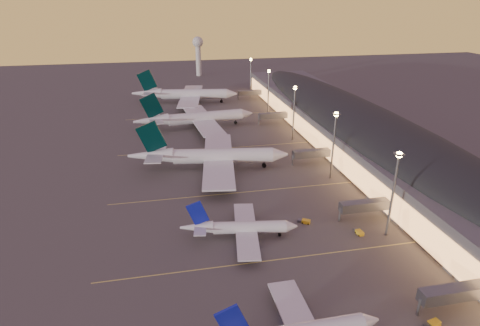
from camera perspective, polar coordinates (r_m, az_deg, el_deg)
name	(u,v)px	position (r m, az deg, el deg)	size (l,w,h in m)	color
ground	(266,250)	(112.12, 3.71, -12.18)	(700.00, 700.00, 0.00)	#484542
airliner_narrow_north	(239,228)	(115.34, -0.09, -9.18)	(33.50, 30.23, 11.97)	silver
airliner_wide_near	(209,156)	(159.10, -4.39, 0.95)	(63.28, 58.22, 20.27)	silver
airliner_wide_mid	(196,118)	(210.40, -6.34, 6.34)	(62.77, 57.50, 20.08)	silver
airliner_wide_far	(185,94)	(262.65, -7.83, 9.65)	(67.10, 61.84, 21.51)	silver
terminal_building	(356,126)	(191.19, 16.19, 5.01)	(56.35, 255.00, 17.46)	#515156
light_masts	(310,115)	(171.68, 9.89, 6.67)	(2.20, 217.20, 25.90)	slate
radar_tower	(198,50)	(352.75, -5.98, 15.75)	(9.00, 9.00, 32.50)	silver
lane_markings	(237,186)	(145.75, -0.38, -3.34)	(90.00, 180.36, 0.00)	#D8C659
baggage_tug_a	(432,324)	(99.00, 25.67, -19.96)	(3.96, 2.24, 1.11)	yellow
baggage_tug_c	(304,221)	(124.89, 9.15, -8.19)	(3.88, 3.31, 1.11)	yellow
baggage_tug_d	(359,232)	(123.24, 16.53, -9.38)	(1.93, 3.85, 1.10)	yellow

